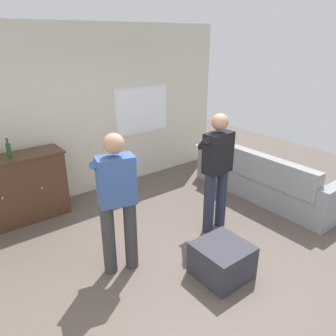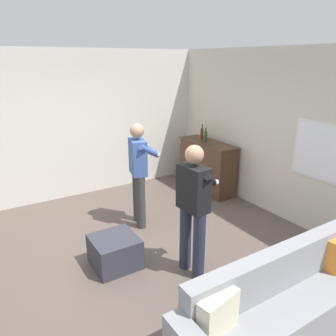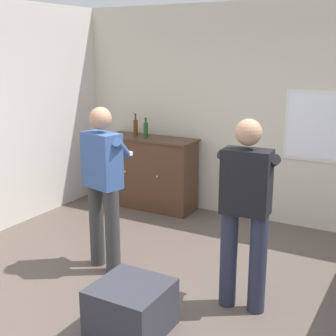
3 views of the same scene
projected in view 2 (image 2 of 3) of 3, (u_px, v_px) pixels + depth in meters
name	position (u px, v px, depth m)	size (l,w,h in m)	color
ground	(141.00, 255.00, 4.56)	(10.40, 10.40, 0.00)	brown
wall_back_with_window	(281.00, 135.00, 5.43)	(5.20, 0.15, 2.80)	beige
wall_side_left	(75.00, 125.00, 6.26)	(0.12, 5.20, 2.80)	silver
couch	(287.00, 304.00, 3.19)	(0.57, 2.57, 0.85)	gray
sideboard_cabinet	(207.00, 166.00, 6.72)	(1.36, 0.49, 1.02)	#472D1E
bottle_wine_green	(202.00, 134.00, 6.75)	(0.06, 0.06, 0.31)	#593314
bottle_liquor_amber	(206.00, 136.00, 6.54)	(0.06, 0.06, 0.28)	#1E4C23
ottoman	(115.00, 252.00, 4.29)	(0.57, 0.57, 0.40)	#33333D
person_standing_left	(139.00, 170.00, 5.16)	(0.54, 0.52, 1.68)	#383838
person_standing_right	(194.00, 205.00, 3.93)	(0.56, 0.49, 1.68)	#282D42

